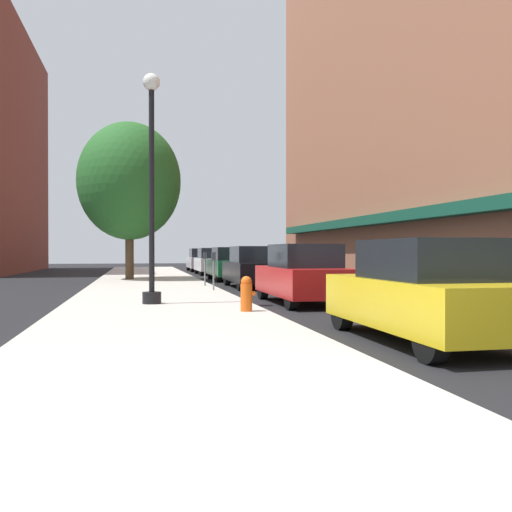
% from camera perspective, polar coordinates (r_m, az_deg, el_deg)
% --- Properties ---
extents(ground_plane, '(90.00, 90.00, 0.00)m').
position_cam_1_polar(ground_plane, '(22.68, -0.56, -3.21)').
color(ground_plane, black).
extents(sidewalk_slab, '(4.80, 50.00, 0.12)m').
position_cam_1_polar(sidewalk_slab, '(23.22, -10.79, -2.98)').
color(sidewalk_slab, '#B7B2A8').
rests_on(sidewalk_slab, ground).
extents(building_right_brick, '(6.80, 40.00, 24.64)m').
position_cam_1_polar(building_right_brick, '(32.29, 18.64, 20.07)').
color(building_right_brick, '#9E6047').
rests_on(building_right_brick, ground).
extents(lamppost, '(0.48, 0.48, 5.90)m').
position_cam_1_polar(lamppost, '(14.57, -10.68, 7.33)').
color(lamppost, black).
rests_on(lamppost, sidewalk_slab).
extents(fire_hydrant, '(0.33, 0.26, 0.79)m').
position_cam_1_polar(fire_hydrant, '(12.45, -0.99, -3.87)').
color(fire_hydrant, '#E05614').
rests_on(fire_hydrant, sidewalk_slab).
extents(parking_meter_near, '(0.14, 0.09, 1.31)m').
position_cam_1_polar(parking_meter_near, '(19.18, -4.38, -1.05)').
color(parking_meter_near, slate).
rests_on(parking_meter_near, sidewalk_slab).
extents(parking_meter_far, '(0.14, 0.09, 1.31)m').
position_cam_1_polar(parking_meter_far, '(21.66, -5.27, -0.87)').
color(parking_meter_far, slate).
rests_on(parking_meter_far, sidewalk_slab).
extents(tree_near, '(4.91, 4.91, 7.53)m').
position_cam_1_polar(tree_near, '(27.55, -12.89, 7.49)').
color(tree_near, '#4C3823').
rests_on(tree_near, sidewalk_slab).
extents(car_yellow, '(1.80, 4.30, 1.66)m').
position_cam_1_polar(car_yellow, '(9.33, 16.94, -3.59)').
color(car_yellow, black).
rests_on(car_yellow, ground).
extents(car_red, '(1.80, 4.30, 1.66)m').
position_cam_1_polar(car_red, '(15.52, 4.85, -1.94)').
color(car_red, black).
rests_on(car_red, ground).
extents(car_black, '(1.80, 4.30, 1.66)m').
position_cam_1_polar(car_black, '(22.21, -0.33, -1.20)').
color(car_black, black).
rests_on(car_black, ground).
extents(car_green, '(1.80, 4.30, 1.66)m').
position_cam_1_polar(car_green, '(27.76, -2.71, -0.85)').
color(car_green, black).
rests_on(car_green, ground).
extents(car_white, '(1.80, 4.30, 1.66)m').
position_cam_1_polar(car_white, '(34.63, -4.57, -0.58)').
color(car_white, black).
rests_on(car_white, ground).
extents(car_silver, '(1.80, 4.30, 1.66)m').
position_cam_1_polar(car_silver, '(40.59, -5.68, -0.42)').
color(car_silver, black).
rests_on(car_silver, ground).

